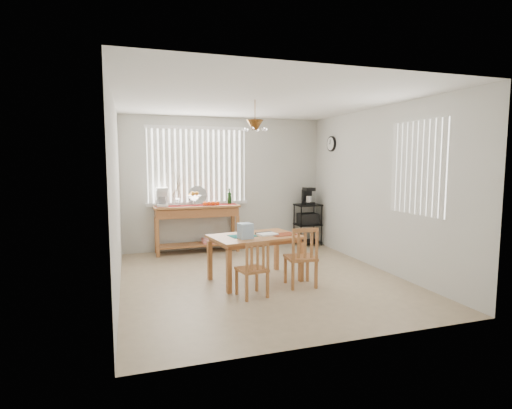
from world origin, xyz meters
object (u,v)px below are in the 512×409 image
object	(u,v)px
wire_cart	(308,220)
chair_left	(253,269)
dining_table	(255,241)
cart_items	(308,196)
chair_right	(301,257)
sideboard	(197,217)

from	to	relation	value
wire_cart	chair_left	distance (m)	3.44
dining_table	chair_left	bearing A→B (deg)	-109.64
cart_items	chair_right	distance (m)	2.92
wire_cart	chair_right	size ratio (longest dim) A/B	1.00
sideboard	chair_left	bearing A→B (deg)	-84.85
cart_items	chair_left	xyz separation A→B (m)	(-2.06, -2.76, -0.64)
sideboard	dining_table	distance (m)	2.14
cart_items	dining_table	xyz separation A→B (m)	(-1.82, -2.08, -0.42)
wire_cart	dining_table	size ratio (longest dim) A/B	0.62
sideboard	chair_left	distance (m)	2.79
chair_right	dining_table	bearing A→B (deg)	138.10
chair_left	dining_table	bearing A→B (deg)	70.36
chair_right	cart_items	bearing A→B (deg)	63.23
sideboard	dining_table	world-z (taller)	sideboard
wire_cart	chair_left	xyz separation A→B (m)	(-2.06, -2.75, -0.14)
wire_cart	dining_table	distance (m)	2.76
sideboard	chair_right	world-z (taller)	sideboard
chair_left	chair_right	distance (m)	0.80
dining_table	chair_left	size ratio (longest dim) A/B	1.83
cart_items	chair_right	world-z (taller)	cart_items
sideboard	chair_left	size ratio (longest dim) A/B	2.14
sideboard	wire_cart	xyz separation A→B (m)	(2.31, -0.00, -0.17)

